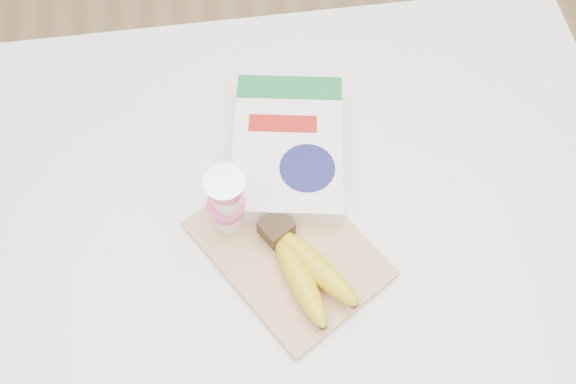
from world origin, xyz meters
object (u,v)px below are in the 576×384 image
at_px(bananas, 304,267).
at_px(yogurt_stack, 227,202).
at_px(table, 268,306).
at_px(cereal_box, 288,149).
at_px(cutting_board, 288,249).

bearing_deg(bananas, yogurt_stack, 136.77).
xyz_separation_m(table, cereal_box, (0.06, 0.10, 0.54)).
height_order(cutting_board, yogurt_stack, yogurt_stack).
relative_size(cutting_board, cereal_box, 0.98).
distance_m(cutting_board, yogurt_stack, 0.14).
xyz_separation_m(bananas, yogurt_stack, (-0.11, 0.10, 0.06)).
distance_m(cutting_board, bananas, 0.06).
xyz_separation_m(table, bananas, (0.06, -0.13, 0.55)).
bearing_deg(cutting_board, yogurt_stack, 117.12).
height_order(table, yogurt_stack, yogurt_stack).
relative_size(yogurt_stack, cereal_box, 0.49).
height_order(yogurt_stack, cereal_box, yogurt_stack).
distance_m(table, bananas, 0.57).
bearing_deg(cereal_box, cutting_board, -87.71).
relative_size(cutting_board, yogurt_stack, 2.02).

